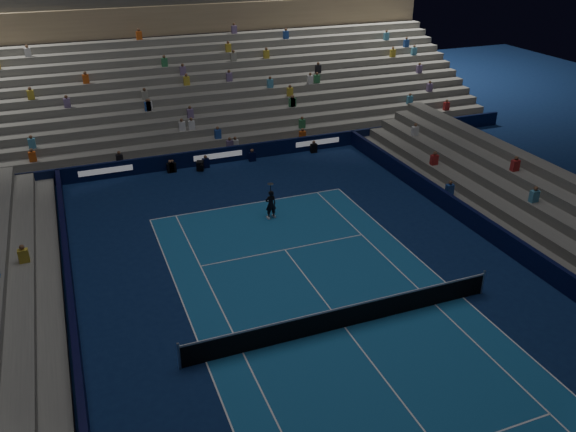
# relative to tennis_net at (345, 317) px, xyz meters

# --- Properties ---
(ground) EXTENTS (90.00, 90.00, 0.00)m
(ground) POSITION_rel_tennis_net_xyz_m (0.00, 0.00, -0.50)
(ground) COLOR #0B1C46
(ground) RESTS_ON ground
(court_surface) EXTENTS (10.97, 23.77, 0.01)m
(court_surface) POSITION_rel_tennis_net_xyz_m (0.00, 0.00, -0.50)
(court_surface) COLOR #1A5790
(court_surface) RESTS_ON ground
(sponsor_barrier_far) EXTENTS (44.00, 0.25, 1.00)m
(sponsor_barrier_far) POSITION_rel_tennis_net_xyz_m (0.00, 18.50, -0.00)
(sponsor_barrier_far) COLOR black
(sponsor_barrier_far) RESTS_ON ground
(sponsor_barrier_east) EXTENTS (0.25, 37.00, 1.00)m
(sponsor_barrier_east) POSITION_rel_tennis_net_xyz_m (9.70, 0.00, -0.00)
(sponsor_barrier_east) COLOR #080D32
(sponsor_barrier_east) RESTS_ON ground
(sponsor_barrier_west) EXTENTS (0.25, 37.00, 1.00)m
(sponsor_barrier_west) POSITION_rel_tennis_net_xyz_m (-9.70, 0.00, -0.00)
(sponsor_barrier_west) COLOR black
(sponsor_barrier_west) RESTS_ON ground
(grandstand_main) EXTENTS (44.00, 15.20, 11.20)m
(grandstand_main) POSITION_rel_tennis_net_xyz_m (0.00, 27.90, 2.87)
(grandstand_main) COLOR slate
(grandstand_main) RESTS_ON ground
(tennis_net) EXTENTS (12.90, 0.10, 1.10)m
(tennis_net) POSITION_rel_tennis_net_xyz_m (0.00, 0.00, 0.00)
(tennis_net) COLOR #B2B2B7
(tennis_net) RESTS_ON ground
(tennis_player) EXTENTS (0.59, 0.40, 1.57)m
(tennis_player) POSITION_rel_tennis_net_xyz_m (0.53, 9.83, 0.28)
(tennis_player) COLOR black
(tennis_player) RESTS_ON ground
(broadcast_camera) EXTENTS (0.59, 0.95, 0.58)m
(broadcast_camera) POSITION_rel_tennis_net_xyz_m (-1.35, 17.68, -0.21)
(broadcast_camera) COLOR black
(broadcast_camera) RESTS_ON ground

